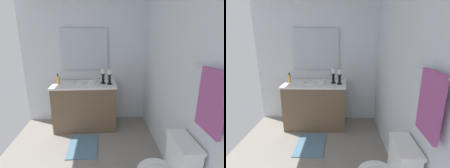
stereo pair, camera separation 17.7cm
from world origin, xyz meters
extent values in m
cube|color=gray|center=(0.00, 0.00, -0.01)|extent=(2.42, 2.31, 0.02)
cube|color=silver|center=(0.00, 1.16, 1.23)|extent=(2.42, 0.04, 2.45)
cube|color=silver|center=(-1.21, 0.00, 1.23)|extent=(0.04, 2.31, 2.45)
cube|color=brown|center=(-0.89, -0.01, 0.40)|extent=(0.55, 1.08, 0.80)
cube|color=white|center=(-0.89, -0.01, 0.81)|extent=(0.58, 1.11, 0.03)
sphere|color=black|center=(-0.98, -0.56, 0.44)|extent=(0.02, 0.02, 0.02)
sphere|color=black|center=(-0.79, -0.56, 0.44)|extent=(0.02, 0.02, 0.02)
ellipsoid|color=white|center=(-0.89, -0.01, 0.78)|extent=(0.38, 0.30, 0.11)
torus|color=white|center=(-0.89, -0.01, 0.83)|extent=(0.40, 0.40, 0.02)
cylinder|color=silver|center=(-0.89, 0.18, 0.90)|extent=(0.02, 0.02, 0.14)
cube|color=silver|center=(-1.17, -0.01, 1.40)|extent=(0.02, 0.84, 0.74)
cylinder|color=black|center=(-0.83, 0.43, 0.84)|extent=(0.09, 0.09, 0.01)
cylinder|color=black|center=(-0.83, 0.43, 0.91)|extent=(0.04, 0.04, 0.16)
cylinder|color=black|center=(-0.83, 0.43, 1.00)|extent=(0.08, 0.08, 0.01)
cylinder|color=white|center=(-0.83, 0.43, 1.04)|extent=(0.06, 0.06, 0.08)
cylinder|color=black|center=(-0.89, 0.32, 0.84)|extent=(0.09, 0.09, 0.01)
cylinder|color=black|center=(-0.89, 0.32, 0.91)|extent=(0.04, 0.04, 0.16)
cylinder|color=black|center=(-0.89, 0.32, 1.00)|extent=(0.08, 0.08, 0.01)
cylinder|color=white|center=(-0.89, 0.32, 1.04)|extent=(0.06, 0.06, 0.08)
cylinder|color=#E5B259|center=(-0.90, -0.47, 0.90)|extent=(0.06, 0.06, 0.14)
cylinder|color=black|center=(-0.90, -0.47, 0.99)|extent=(0.02, 0.02, 0.04)
cube|color=white|center=(0.75, 1.03, 0.56)|extent=(0.36, 0.17, 0.32)
cube|color=white|center=(0.75, 1.03, 0.73)|extent=(0.38, 0.19, 0.03)
cylinder|color=silver|center=(0.93, 1.10, 1.41)|extent=(0.65, 0.02, 0.02)
cube|color=#A54C8C|center=(0.93, 1.08, 1.19)|extent=(0.28, 0.03, 0.47)
cube|color=slate|center=(-0.26, -0.01, 0.01)|extent=(0.60, 0.44, 0.02)
camera|label=1|loc=(2.03, 0.30, 1.65)|focal=27.48mm
camera|label=2|loc=(2.04, 0.48, 1.65)|focal=27.48mm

